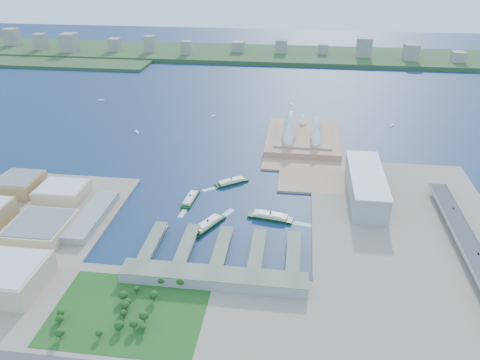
# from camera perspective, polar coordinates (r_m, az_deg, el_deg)

# --- Properties ---
(ground) EXTENTS (3000.00, 3000.00, 0.00)m
(ground) POSITION_cam_1_polar(r_m,az_deg,el_deg) (623.75, -2.37, -4.62)
(ground) COLOR #0D223F
(ground) RESTS_ON ground
(south_land) EXTENTS (720.00, 180.00, 3.00)m
(south_land) POSITION_cam_1_polar(r_m,az_deg,el_deg) (461.42, -6.91, -18.18)
(south_land) COLOR gray
(south_land) RESTS_ON ground
(east_land) EXTENTS (240.00, 500.00, 3.00)m
(east_land) POSITION_cam_1_polar(r_m,az_deg,el_deg) (592.39, 20.56, -8.32)
(east_land) COLOR gray
(east_land) RESTS_ON ground
(peninsula) EXTENTS (135.00, 220.00, 3.00)m
(peninsula) POSITION_cam_1_polar(r_m,az_deg,el_deg) (847.67, 7.78, 4.22)
(peninsula) COLOR #A97A5C
(peninsula) RESTS_ON ground
(far_shore) EXTENTS (2200.00, 260.00, 12.00)m
(far_shore) POSITION_cam_1_polar(r_m,az_deg,el_deg) (1539.10, 3.89, 15.01)
(far_shore) COLOR #2D4926
(far_shore) RESTS_ON ground
(opera_house) EXTENTS (134.00, 180.00, 58.00)m
(opera_house) POSITION_cam_1_polar(r_m,az_deg,el_deg) (855.08, 7.75, 6.63)
(opera_house) COLOR white
(opera_house) RESTS_ON peninsula
(toaster_building) EXTENTS (45.00, 155.00, 35.00)m
(toaster_building) POSITION_cam_1_polar(r_m,az_deg,el_deg) (683.66, 15.09, -0.61)
(toaster_building) COLOR gray
(toaster_building) RESTS_ON east_land
(expressway) EXTENTS (26.00, 340.00, 11.85)m
(expressway) POSITION_cam_1_polar(r_m,az_deg,el_deg) (598.27, 26.50, -8.37)
(expressway) COLOR gray
(expressway) RESTS_ON east_land
(west_buildings) EXTENTS (200.00, 280.00, 27.00)m
(west_buildings) POSITION_cam_1_polar(r_m,az_deg,el_deg) (647.87, -25.95, -4.65)
(west_buildings) COLOR #A88554
(west_buildings) RESTS_ON west_land
(ferry_wharves) EXTENTS (184.00, 90.00, 9.30)m
(ferry_wharves) POSITION_cam_1_polar(r_m,az_deg,el_deg) (557.60, -2.23, -8.34)
(ferry_wharves) COLOR #58634B
(ferry_wharves) RESTS_ON ground
(terminal_building) EXTENTS (200.00, 28.00, 12.00)m
(terminal_building) POSITION_cam_1_polar(r_m,az_deg,el_deg) (507.85, -3.25, -11.84)
(terminal_building) COLOR gray
(terminal_building) RESTS_ON south_land
(park) EXTENTS (150.00, 110.00, 16.00)m
(park) POSITION_cam_1_polar(r_m,az_deg,el_deg) (484.29, -13.54, -14.70)
(park) COLOR #194714
(park) RESTS_ON south_land
(far_skyline) EXTENTS (1900.00, 140.00, 55.00)m
(far_skyline) POSITION_cam_1_polar(r_m,az_deg,el_deg) (1512.84, 3.88, 16.09)
(far_skyline) COLOR gray
(far_skyline) RESTS_ON far_shore
(ferry_a) EXTENTS (17.19, 51.53, 9.57)m
(ferry_a) POSITION_cam_1_polar(r_m,az_deg,el_deg) (664.49, -6.06, -2.14)
(ferry_a) COLOR black
(ferry_a) RESTS_ON ground
(ferry_b) EXTENTS (49.93, 41.32, 9.85)m
(ferry_b) POSITION_cam_1_polar(r_m,az_deg,el_deg) (706.34, -1.03, -0.09)
(ferry_b) COLOR black
(ferry_b) RESTS_ON ground
(ferry_c) EXTENTS (40.42, 58.96, 11.10)m
(ferry_c) POSITION_cam_1_polar(r_m,az_deg,el_deg) (602.96, -3.94, -5.27)
(ferry_c) COLOR black
(ferry_c) RESTS_ON ground
(ferry_d) EXTENTS (61.04, 25.15, 11.22)m
(ferry_d) POSITION_cam_1_polar(r_m,az_deg,el_deg) (619.36, 3.73, -4.30)
(ferry_d) COLOR black
(ferry_d) RESTS_ON ground
(boat_a) EXTENTS (11.31, 14.03, 2.81)m
(boat_a) POSITION_cam_1_polar(r_m,az_deg,el_deg) (923.46, -12.44, 5.77)
(boat_a) COLOR white
(boat_a) RESTS_ON ground
(boat_b) EXTENTS (8.60, 8.45, 2.41)m
(boat_b) POSITION_cam_1_polar(r_m,az_deg,el_deg) (988.97, -3.31, 7.80)
(boat_b) COLOR white
(boat_b) RESTS_ON ground
(boat_c) EXTENTS (9.59, 13.74, 3.02)m
(boat_c) POSITION_cam_1_polar(r_m,az_deg,el_deg) (981.72, 17.98, 6.36)
(boat_c) COLOR white
(boat_c) RESTS_ON ground
(boat_d) EXTENTS (14.95, 3.90, 2.50)m
(boat_d) POSITION_cam_1_polar(r_m,az_deg,el_deg) (1138.00, -16.56, 9.33)
(boat_d) COLOR white
(boat_d) RESTS_ON ground
(boat_e) EXTENTS (5.73, 10.24, 2.40)m
(boat_e) POSITION_cam_1_polar(r_m,az_deg,el_deg) (1069.58, 6.23, 9.19)
(boat_e) COLOR white
(boat_e) RESTS_ON ground
(car_b) EXTENTS (1.27, 3.64, 1.20)m
(car_b) POSITION_cam_1_polar(r_m,az_deg,el_deg) (593.96, 27.07, -8.02)
(car_b) COLOR slate
(car_b) RESTS_ON expressway
(car_c) EXTENTS (2.03, 4.98, 1.45)m
(car_c) POSITION_cam_1_polar(r_m,az_deg,el_deg) (674.75, 24.62, -3.16)
(car_c) COLOR slate
(car_c) RESTS_ON expressway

